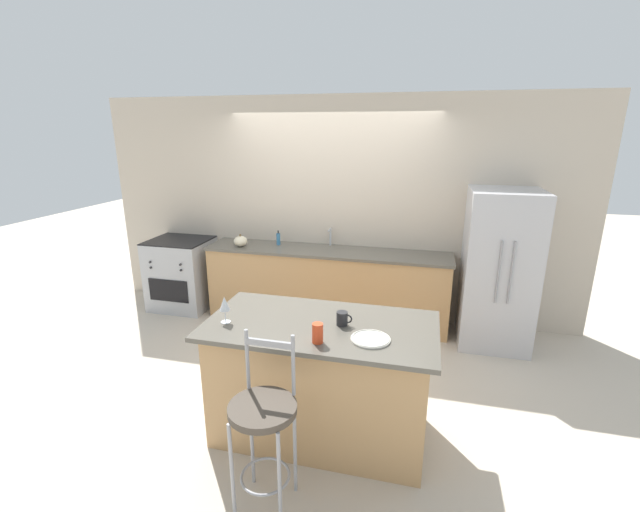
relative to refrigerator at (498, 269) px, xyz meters
The scene contains 14 objects.
ground_plane 2.13m from the refrigerator, behind, with size 18.00×18.00×0.00m, color beige.
wall_back 2.04m from the refrigerator, 168.32° to the left, with size 6.00×0.07×2.70m.
back_counter 1.98m from the refrigerator, behind, with size 2.96×0.62×0.91m.
sink_faucet 1.97m from the refrigerator, behind, with size 0.02×0.13×0.22m.
kitchen_island 2.49m from the refrigerator, 127.38° to the right, with size 1.69×0.89×0.94m.
refrigerator is the anchor object (origin of this frame).
oven_range 3.92m from the refrigerator, behind, with size 0.76×0.69×0.93m.
bar_stool_near 3.18m from the refrigerator, 121.71° to the right, with size 0.41×0.41×1.14m.
dinner_plate 2.39m from the refrigerator, 117.57° to the right, with size 0.27×0.27×0.02m.
wine_glass 3.04m from the refrigerator, 136.07° to the right, with size 0.08×0.08×0.20m.
coffee_mug 2.36m from the refrigerator, 124.57° to the right, with size 0.12×0.08×0.10m.
tumbler_cup 2.67m from the refrigerator, 122.82° to the right, with size 0.07×0.07×0.14m.
pumpkin_decoration 3.01m from the refrigerator, behind, with size 0.17×0.17×0.15m.
soap_bottle 2.58m from the refrigerator, behind, with size 0.05×0.05×0.18m.
Camera 1 is at (1.14, -4.49, 2.31)m, focal length 24.00 mm.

